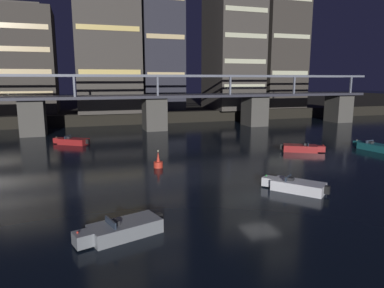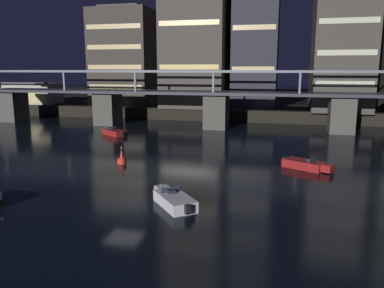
# 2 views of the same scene
# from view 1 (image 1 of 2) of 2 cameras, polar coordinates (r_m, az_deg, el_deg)

# --- Properties ---
(ground_plane) EXTENTS (400.00, 400.00, 0.00)m
(ground_plane) POSITION_cam_1_polar(r_m,az_deg,el_deg) (26.46, 11.13, -8.76)
(ground_plane) COLOR black
(far_riverbank) EXTENTS (240.00, 80.00, 2.20)m
(far_riverbank) POSITION_cam_1_polar(r_m,az_deg,el_deg) (108.24, -11.38, 6.30)
(far_riverbank) COLOR black
(far_riverbank) RESTS_ON ground
(river_bridge) EXTENTS (82.98, 6.40, 9.38)m
(river_bridge) POSITION_cam_1_polar(r_m,az_deg,el_deg) (60.71, -6.16, 6.07)
(river_bridge) COLOR #4C4944
(river_bridge) RESTS_ON ground
(tower_west_low) EXTENTS (12.41, 12.57, 20.02)m
(tower_west_low) POSITION_cam_1_polar(r_m,az_deg,el_deg) (76.35, -26.05, 12.03)
(tower_west_low) COLOR #38332D
(tower_west_low) RESTS_ON far_riverbank
(tower_west_tall) EXTENTS (12.10, 12.05, 39.30)m
(tower_west_tall) POSITION_cam_1_polar(r_m,az_deg,el_deg) (74.01, -13.99, 20.37)
(tower_west_tall) COLOR #423D38
(tower_west_tall) RESTS_ON far_riverbank
(tower_central) EXTENTS (8.43, 11.46, 37.51)m
(tower_central) POSITION_cam_1_polar(r_m,az_deg,el_deg) (78.60, -5.38, 19.36)
(tower_central) COLOR #282833
(tower_central) RESTS_ON far_riverbank
(tower_east_tall) EXTENTS (9.98, 12.75, 25.59)m
(tower_east_tall) POSITION_cam_1_polar(r_m,az_deg,el_deg) (79.20, 6.66, 14.93)
(tower_east_tall) COLOR #423D38
(tower_east_tall) RESTS_ON far_riverbank
(tower_east_low) EXTENTS (9.84, 9.57, 39.68)m
(tower_east_low) POSITION_cam_1_polar(r_m,az_deg,el_deg) (86.92, 14.30, 18.96)
(tower_east_low) COLOR #38332D
(tower_east_low) RESTS_ON far_riverbank
(speedboat_near_left) EXTENTS (4.86, 3.62, 1.16)m
(speedboat_near_left) POSITION_cam_1_polar(r_m,az_deg,el_deg) (44.44, 17.46, -0.65)
(speedboat_near_left) COLOR maroon
(speedboat_near_left) RESTS_ON ground
(speedboat_near_center) EXTENTS (2.41, 5.23, 1.16)m
(speedboat_near_center) POSITION_cam_1_polar(r_m,az_deg,el_deg) (48.77, 27.47, -0.40)
(speedboat_near_center) COLOR #196066
(speedboat_near_center) RESTS_ON ground
(speedboat_mid_left) EXTENTS (5.15, 2.89, 1.16)m
(speedboat_mid_left) POSITION_cam_1_polar(r_m,az_deg,el_deg) (20.42, -11.37, -13.47)
(speedboat_mid_left) COLOR gray
(speedboat_mid_left) RESTS_ON ground
(speedboat_mid_center) EXTENTS (4.77, 3.84, 1.16)m
(speedboat_mid_center) POSITION_cam_1_polar(r_m,az_deg,el_deg) (49.82, -18.96, 0.43)
(speedboat_mid_center) COLOR maroon
(speedboat_mid_center) RESTS_ON ground
(speedboat_mid_right) EXTENTS (4.13, 4.60, 1.16)m
(speedboat_mid_right) POSITION_cam_1_polar(r_m,az_deg,el_deg) (28.78, 16.51, -6.55)
(speedboat_mid_right) COLOR silver
(speedboat_mid_right) RESTS_ON ground
(channel_buoy) EXTENTS (0.90, 0.90, 1.76)m
(channel_buoy) POSITION_cam_1_polar(r_m,az_deg,el_deg) (34.88, -5.51, -3.08)
(channel_buoy) COLOR red
(channel_buoy) RESTS_ON ground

